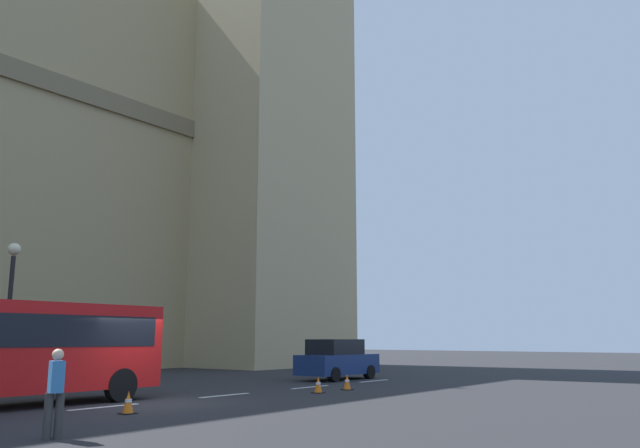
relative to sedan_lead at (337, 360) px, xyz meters
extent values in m
plane|color=#262628|center=(-12.16, -1.85, -0.91)|extent=(160.00, 160.00, 0.00)
cube|color=silver|center=(-13.54, -1.85, -0.91)|extent=(2.20, 0.16, 0.01)
cube|color=silver|center=(-8.94, -1.85, -0.91)|extent=(2.20, 0.16, 0.01)
cube|color=silver|center=(-4.34, -1.85, -0.91)|extent=(2.20, 0.16, 0.01)
cube|color=silver|center=(0.26, -1.85, -0.91)|extent=(2.20, 0.16, 0.01)
cube|color=tan|center=(8.96, 14.15, 26.60)|extent=(10.84, 10.84, 55.03)
cube|color=red|center=(-14.87, 0.15, 0.74)|extent=(7.63, 2.50, 2.50)
cube|color=black|center=(-14.87, 0.15, 1.19)|extent=(7.02, 2.54, 0.90)
cylinder|color=black|center=(-12.43, -0.98, -0.41)|extent=(1.00, 0.30, 1.00)
cube|color=navy|center=(0.06, 0.02, -0.21)|extent=(4.40, 1.80, 0.90)
cube|color=black|center=(-0.14, 0.02, 0.59)|extent=(2.46, 1.66, 0.70)
cylinder|color=black|center=(1.46, -0.79, -0.59)|extent=(0.64, 0.30, 0.64)
cylinder|color=black|center=(-1.35, -0.79, -0.59)|extent=(0.64, 0.30, 0.64)
cube|color=black|center=(-14.11, -3.75, -0.90)|extent=(0.36, 0.36, 0.03)
cone|color=orange|center=(-14.11, -3.75, -0.61)|extent=(0.28, 0.28, 0.55)
cylinder|color=white|center=(-14.11, -3.75, -0.58)|extent=(0.17, 0.17, 0.08)
cube|color=black|center=(-6.29, -3.77, -0.90)|extent=(0.36, 0.36, 0.03)
cone|color=orange|center=(-6.29, -3.77, -0.61)|extent=(0.28, 0.28, 0.55)
cylinder|color=white|center=(-6.29, -3.77, -0.58)|extent=(0.17, 0.17, 0.08)
cube|color=black|center=(-4.55, -3.78, -0.90)|extent=(0.36, 0.36, 0.03)
cone|color=orange|center=(-4.55, -3.78, -0.61)|extent=(0.28, 0.28, 0.55)
cylinder|color=white|center=(-4.55, -3.78, -0.58)|extent=(0.17, 0.17, 0.08)
cylinder|color=black|center=(-13.28, 4.65, -0.76)|extent=(0.32, 0.32, 0.30)
cylinder|color=black|center=(-13.28, 4.65, 1.49)|extent=(0.16, 0.16, 4.80)
sphere|color=beige|center=(-13.28, 4.65, 4.14)|extent=(0.44, 0.44, 0.44)
cylinder|color=#333333|center=(-17.51, -5.99, -0.48)|extent=(0.16, 0.16, 0.86)
cylinder|color=#333333|center=(-17.32, -6.06, -0.48)|extent=(0.16, 0.16, 0.86)
cube|color=#3372B2|center=(-17.41, -6.02, 0.25)|extent=(0.36, 0.46, 0.60)
sphere|color=beige|center=(-17.41, -6.02, 0.67)|extent=(0.22, 0.22, 0.22)
camera|label=1|loc=(-24.09, -17.69, 0.98)|focal=35.09mm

